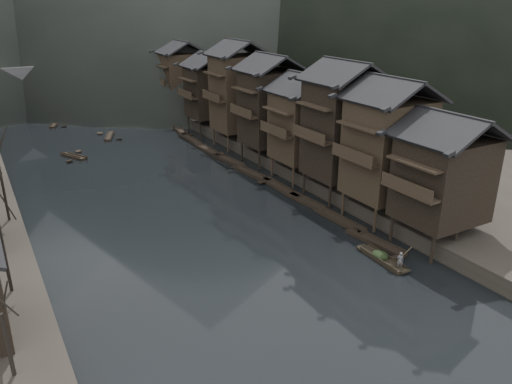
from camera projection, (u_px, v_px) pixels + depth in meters
water at (227, 252)px, 44.27m from camera, size 300.00×300.00×0.00m
right_bank at (298, 114)px, 92.51m from camera, size 40.00×200.00×1.80m
stilt_houses at (277, 99)px, 64.75m from camera, size 9.00×67.60×15.79m
moored_sampans at (227, 159)px, 69.29m from camera, size 3.00×66.89×0.47m
midriver_boats at (79, 127)px, 86.33m from camera, size 11.39×43.03×0.45m
stone_bridge at (65, 83)px, 100.53m from camera, size 40.00×6.00×9.00m
hero_sampan at (382, 259)px, 42.77m from camera, size 1.37×5.53×0.44m
cargo_heap at (381, 251)px, 42.75m from camera, size 1.21×1.58×0.73m
boatman at (400, 258)px, 40.89m from camera, size 0.66×0.62×1.53m
bamboo_pole at (405, 232)px, 40.16m from camera, size 1.10×2.55×3.04m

